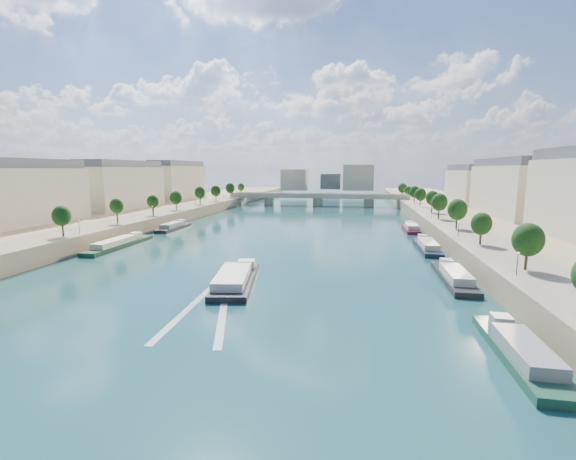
% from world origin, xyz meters
% --- Properties ---
extents(ground, '(700.00, 700.00, 0.00)m').
position_xyz_m(ground, '(0.00, 100.00, 0.00)').
color(ground, '#0C2E35').
rests_on(ground, ground).
extents(quay_left, '(44.00, 520.00, 5.00)m').
position_xyz_m(quay_left, '(-72.00, 100.00, 2.50)').
color(quay_left, '#9E8460').
rests_on(quay_left, ground).
extents(quay_right, '(44.00, 520.00, 5.00)m').
position_xyz_m(quay_right, '(72.00, 100.00, 2.50)').
color(quay_right, '#9E8460').
rests_on(quay_right, ground).
extents(pave_left, '(14.00, 520.00, 0.10)m').
position_xyz_m(pave_left, '(-57.00, 100.00, 5.05)').
color(pave_left, gray).
rests_on(pave_left, quay_left).
extents(pave_right, '(14.00, 520.00, 0.10)m').
position_xyz_m(pave_right, '(57.00, 100.00, 5.05)').
color(pave_right, gray).
rests_on(pave_right, quay_right).
extents(trees_left, '(4.80, 268.80, 8.26)m').
position_xyz_m(trees_left, '(-55.00, 102.00, 10.48)').
color(trees_left, '#382B1E').
rests_on(trees_left, ground).
extents(trees_right, '(4.80, 268.80, 8.26)m').
position_xyz_m(trees_right, '(55.00, 110.00, 10.48)').
color(trees_right, '#382B1E').
rests_on(trees_right, ground).
extents(lamps_left, '(0.36, 200.36, 4.28)m').
position_xyz_m(lamps_left, '(-52.50, 90.00, 7.78)').
color(lamps_left, black).
rests_on(lamps_left, ground).
extents(lamps_right, '(0.36, 200.36, 4.28)m').
position_xyz_m(lamps_right, '(52.50, 105.00, 7.78)').
color(lamps_right, black).
rests_on(lamps_right, ground).
extents(buildings_left, '(16.00, 226.00, 23.20)m').
position_xyz_m(buildings_left, '(-85.00, 112.00, 16.45)').
color(buildings_left, beige).
rests_on(buildings_left, ground).
extents(buildings_right, '(16.00, 226.00, 23.20)m').
position_xyz_m(buildings_right, '(85.00, 112.00, 16.45)').
color(buildings_right, beige).
rests_on(buildings_right, ground).
extents(skyline, '(79.00, 42.00, 22.00)m').
position_xyz_m(skyline, '(3.19, 319.52, 14.66)').
color(skyline, beige).
rests_on(skyline, ground).
extents(bridge, '(112.00, 12.00, 8.15)m').
position_xyz_m(bridge, '(0.00, 219.57, 5.08)').
color(bridge, '#C1B79E').
rests_on(bridge, ground).
extents(tour_barge, '(11.51, 26.33, 3.62)m').
position_xyz_m(tour_barge, '(0.76, 48.09, 0.92)').
color(tour_barge, black).
rests_on(tour_barge, ground).
extents(wake, '(11.97, 26.03, 0.04)m').
position_xyz_m(wake, '(0.76, 31.43, 0.02)').
color(wake, silver).
rests_on(wake, ground).
extents(moored_barges_left, '(5.00, 159.19, 3.60)m').
position_xyz_m(moored_barges_left, '(-45.50, 44.74, 0.84)').
color(moored_barges_left, '#161C32').
rests_on(moored_barges_left, ground).
extents(moored_barges_right, '(5.00, 157.06, 3.60)m').
position_xyz_m(moored_barges_right, '(45.50, 55.57, 0.84)').
color(moored_barges_right, black).
rests_on(moored_barges_right, ground).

